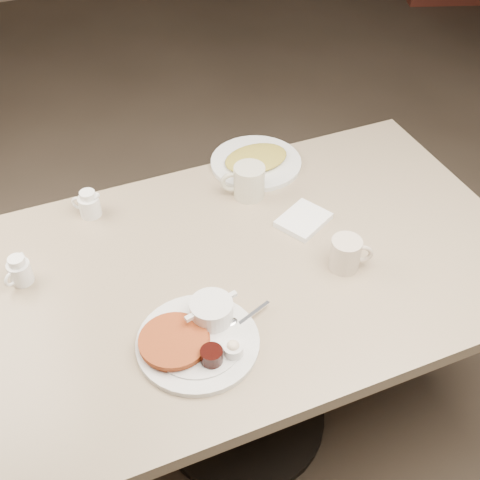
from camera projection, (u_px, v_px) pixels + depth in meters
name	position (u px, v px, depth m)	size (l,w,h in m)	color
room	(244.00, 24.00, 1.17)	(7.04, 8.04, 2.84)	#4C3F33
diner_table	(243.00, 307.00, 1.73)	(1.50, 0.90, 0.75)	tan
main_plate	(197.00, 335.00, 1.42)	(0.37, 0.34, 0.07)	silver
coffee_mug_near	(346.00, 254.00, 1.58)	(0.12, 0.10, 0.09)	beige
napkin	(303.00, 220.00, 1.73)	(0.17, 0.16, 0.02)	white
coffee_mug_far	(248.00, 182.00, 1.79)	(0.14, 0.12, 0.10)	beige
creamer_left	(19.00, 271.00, 1.55)	(0.08, 0.07, 0.08)	white
creamer_right	(89.00, 204.00, 1.74)	(0.08, 0.07, 0.08)	white
hash_plate	(256.00, 161.00, 1.93)	(0.32, 0.32, 0.04)	silver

